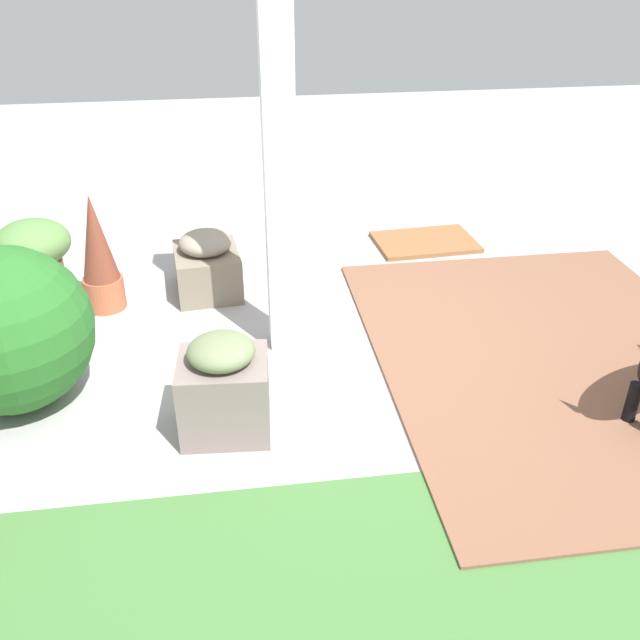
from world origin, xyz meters
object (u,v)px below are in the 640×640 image
Objects in this scene: stone_planter_nearest at (207,265)px; round_shrub at (7,330)px; stone_planter_mid at (224,387)px; porch_pillar at (279,145)px; terracotta_pot_broad at (34,250)px; doormat at (425,242)px; terracotta_pot_spiky at (98,256)px.

stone_planter_nearest is 0.62× the size of round_shrub.
porch_pillar is at bearing -115.16° from stone_planter_mid.
doormat is at bearing -172.96° from terracotta_pot_broad.
stone_planter_nearest is at bearing -86.97° from stone_planter_mid.
porch_pillar reaches higher than terracotta_pot_broad.
porch_pillar is at bearing 148.78° from terracotta_pot_broad.
round_shrub is 0.91m from terracotta_pot_spiky.
terracotta_pot_spiky is at bearing -28.86° from porch_pillar.
stone_planter_mid is 1.00m from round_shrub.
stone_planter_nearest is 1.06× the size of terracotta_pot_broad.
terracotta_pot_spiky is (0.97, -0.53, -0.72)m from porch_pillar.
terracotta_pot_broad is (1.00, -0.20, 0.07)m from stone_planter_nearest.
stone_planter_mid is 0.69× the size of doormat.
porch_pillar is 1.11m from stone_planter_mid.
porch_pillar is 1.32m from terracotta_pot_spiky.
porch_pillar reaches higher than doormat.
doormat is (-2.05, -0.61, -0.31)m from terracotta_pot_spiky.
porch_pillar is 1.15m from stone_planter_nearest.
terracotta_pot_spiky reaches higher than doormat.
stone_planter_nearest is at bearing -58.98° from porch_pillar.
round_shrub reaches higher than doormat.
stone_planter_mid is 1.38m from terracotta_pot_spiky.
round_shrub is at bearing -20.53° from stone_planter_mid.
doormat is (-1.08, -1.15, -1.03)m from porch_pillar.
round_shrub reaches higher than stone_planter_mid.
round_shrub is 1.71× the size of terracotta_pot_broad.
stone_planter_mid is 2.31m from doormat.
porch_pillar is 4.53× the size of stone_planter_nearest.
round_shrub reaches higher than stone_planter_nearest.
doormat is (-1.40, -1.82, -0.20)m from stone_planter_mid.
stone_planter_nearest is at bearing -131.29° from round_shrub.
terracotta_pot_spiky reaches higher than stone_planter_nearest.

